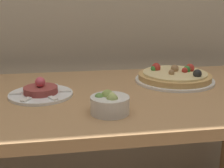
{
  "coord_description": "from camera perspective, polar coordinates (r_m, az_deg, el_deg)",
  "views": [
    {
      "loc": [
        -0.19,
        -0.69,
        1.1
      ],
      "look_at": [
        -0.02,
        0.32,
        0.81
      ],
      "focal_mm": 50.0,
      "sensor_mm": 36.0,
      "label": 1
    }
  ],
  "objects": [
    {
      "name": "dining_table",
      "position": [
        1.14,
        0.89,
        -6.93
      ],
      "size": [
        1.37,
        0.69,
        0.77
      ],
      "color": "#AD7F51",
      "rests_on": "ground_plane"
    },
    {
      "name": "pizza_plate",
      "position": [
        1.27,
        11.42,
        1.34
      ],
      "size": [
        0.31,
        0.31,
        0.07
      ],
      "color": "white",
      "rests_on": "dining_table"
    },
    {
      "name": "tartare_plate",
      "position": [
        1.09,
        -12.89,
        -1.47
      ],
      "size": [
        0.22,
        0.22,
        0.07
      ],
      "color": "white",
      "rests_on": "dining_table"
    },
    {
      "name": "small_bowl",
      "position": [
        0.91,
        -0.44,
        -3.58
      ],
      "size": [
        0.11,
        0.11,
        0.07
      ],
      "color": "silver",
      "rests_on": "dining_table"
    }
  ]
}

